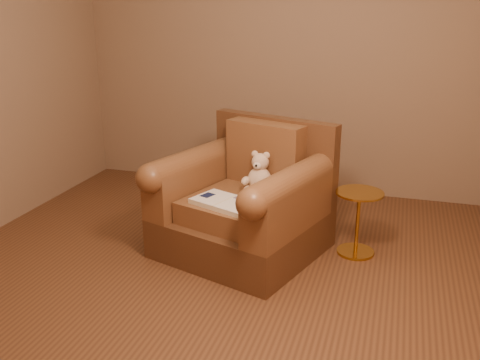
# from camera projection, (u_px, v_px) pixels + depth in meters

# --- Properties ---
(floor) EXTENTS (4.00, 4.00, 0.00)m
(floor) POSITION_uv_depth(u_px,v_px,m) (213.00, 277.00, 3.69)
(floor) COLOR brown
(floor) RESTS_ON ground
(room) EXTENTS (4.02, 4.02, 2.71)m
(room) POSITION_uv_depth(u_px,v_px,m) (208.00, 18.00, 3.15)
(room) COLOR #907258
(room) RESTS_ON ground
(armchair) EXTENTS (1.32, 1.29, 0.96)m
(armchair) POSITION_uv_depth(u_px,v_px,m) (246.00, 203.00, 4.00)
(armchair) COLOR #53321B
(armchair) RESTS_ON floor
(teddy_bear) EXTENTS (0.22, 0.25, 0.31)m
(teddy_bear) POSITION_uv_depth(u_px,v_px,m) (259.00, 176.00, 3.97)
(teddy_bear) COLOR beige
(teddy_bear) RESTS_ON armchair
(guidebook) EXTENTS (0.52, 0.42, 0.04)m
(guidebook) POSITION_uv_depth(u_px,v_px,m) (225.00, 203.00, 3.72)
(guidebook) COLOR beige
(guidebook) RESTS_ON armchair
(side_table) EXTENTS (0.35, 0.35, 0.49)m
(side_table) POSITION_uv_depth(u_px,v_px,m) (358.00, 221.00, 3.95)
(side_table) COLOR gold
(side_table) RESTS_ON floor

